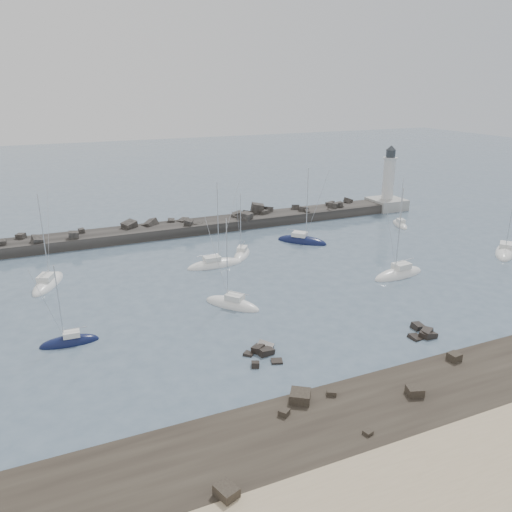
{
  "coord_description": "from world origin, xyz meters",
  "views": [
    {
      "loc": [
        -22.85,
        -49.53,
        26.68
      ],
      "look_at": [
        4.04,
        12.0,
        3.2
      ],
      "focal_mm": 35.0,
      "sensor_mm": 36.0,
      "label": 1
    }
  ],
  "objects_px": {
    "sailboat_4": "(215,265)",
    "sailboat_6": "(242,255)",
    "sailboat_9": "(505,253)",
    "sailboat_2": "(70,342)",
    "sailboat_3": "(48,284)",
    "sailboat_7": "(302,241)",
    "lighthouse": "(387,195)",
    "sailboat_5": "(232,305)",
    "sailboat_8": "(399,275)",
    "sailboat_10": "(400,225)"
  },
  "relations": [
    {
      "from": "sailboat_5",
      "to": "sailboat_7",
      "type": "bearing_deg",
      "value": 43.65
    },
    {
      "from": "lighthouse",
      "to": "sailboat_2",
      "type": "distance_m",
      "value": 77.96
    },
    {
      "from": "sailboat_4",
      "to": "sailboat_9",
      "type": "distance_m",
      "value": 47.69
    },
    {
      "from": "sailboat_4",
      "to": "sailboat_10",
      "type": "distance_m",
      "value": 41.44
    },
    {
      "from": "lighthouse",
      "to": "sailboat_8",
      "type": "bearing_deg",
      "value": -124.99
    },
    {
      "from": "sailboat_9",
      "to": "sailboat_6",
      "type": "bearing_deg",
      "value": 157.94
    },
    {
      "from": "sailboat_2",
      "to": "sailboat_3",
      "type": "relative_size",
      "value": 0.72
    },
    {
      "from": "sailboat_7",
      "to": "sailboat_10",
      "type": "relative_size",
      "value": 1.41
    },
    {
      "from": "sailboat_8",
      "to": "sailboat_9",
      "type": "bearing_deg",
      "value": 2.71
    },
    {
      "from": "sailboat_7",
      "to": "sailboat_9",
      "type": "xyz_separation_m",
      "value": [
        27.7,
        -18.77,
        -0.01
      ]
    },
    {
      "from": "sailboat_3",
      "to": "sailboat_4",
      "type": "xyz_separation_m",
      "value": [
        23.74,
        -2.06,
        -0.01
      ]
    },
    {
      "from": "sailboat_4",
      "to": "sailboat_6",
      "type": "xyz_separation_m",
      "value": [
        5.58,
        2.69,
        -0.0
      ]
    },
    {
      "from": "sailboat_3",
      "to": "sailboat_5",
      "type": "relative_size",
      "value": 1.12
    },
    {
      "from": "sailboat_7",
      "to": "sailboat_2",
      "type": "bearing_deg",
      "value": -151.66
    },
    {
      "from": "sailboat_4",
      "to": "sailboat_9",
      "type": "bearing_deg",
      "value": -16.54
    },
    {
      "from": "lighthouse",
      "to": "sailboat_5",
      "type": "bearing_deg",
      "value": -145.72
    },
    {
      "from": "sailboat_9",
      "to": "sailboat_3",
      "type": "bearing_deg",
      "value": 167.31
    },
    {
      "from": "sailboat_8",
      "to": "sailboat_9",
      "type": "height_order",
      "value": "sailboat_9"
    },
    {
      "from": "sailboat_6",
      "to": "sailboat_10",
      "type": "height_order",
      "value": "sailboat_6"
    },
    {
      "from": "sailboat_3",
      "to": "lighthouse",
      "type": "bearing_deg",
      "value": 13.68
    },
    {
      "from": "sailboat_6",
      "to": "sailboat_9",
      "type": "xyz_separation_m",
      "value": [
        40.14,
        -16.26,
        0.01
      ]
    },
    {
      "from": "sailboat_2",
      "to": "sailboat_8",
      "type": "height_order",
      "value": "sailboat_8"
    },
    {
      "from": "sailboat_2",
      "to": "sailboat_10",
      "type": "relative_size",
      "value": 0.98
    },
    {
      "from": "sailboat_4",
      "to": "sailboat_6",
      "type": "distance_m",
      "value": 6.19
    },
    {
      "from": "sailboat_4",
      "to": "sailboat_8",
      "type": "relative_size",
      "value": 0.98
    },
    {
      "from": "sailboat_2",
      "to": "sailboat_8",
      "type": "xyz_separation_m",
      "value": [
        45.46,
        1.88,
        0.02
      ]
    },
    {
      "from": "sailboat_3",
      "to": "sailboat_7",
      "type": "xyz_separation_m",
      "value": [
        41.76,
        3.13,
        0.01
      ]
    },
    {
      "from": "sailboat_3",
      "to": "sailboat_4",
      "type": "height_order",
      "value": "sailboat_4"
    },
    {
      "from": "lighthouse",
      "to": "sailboat_4",
      "type": "bearing_deg",
      "value": -157.69
    },
    {
      "from": "sailboat_5",
      "to": "sailboat_4",
      "type": "bearing_deg",
      "value": 79.49
    },
    {
      "from": "sailboat_3",
      "to": "sailboat_7",
      "type": "bearing_deg",
      "value": 4.28
    },
    {
      "from": "sailboat_8",
      "to": "lighthouse",
      "type": "bearing_deg",
      "value": 55.01
    },
    {
      "from": "sailboat_7",
      "to": "sailboat_6",
      "type": "bearing_deg",
      "value": -168.63
    },
    {
      "from": "sailboat_3",
      "to": "sailboat_7",
      "type": "height_order",
      "value": "sailboat_7"
    },
    {
      "from": "lighthouse",
      "to": "sailboat_5",
      "type": "relative_size",
      "value": 1.19
    },
    {
      "from": "lighthouse",
      "to": "sailboat_10",
      "type": "bearing_deg",
      "value": -116.3
    },
    {
      "from": "sailboat_2",
      "to": "sailboat_9",
      "type": "xyz_separation_m",
      "value": [
        67.97,
        2.95,
        0.0
      ]
    },
    {
      "from": "sailboat_5",
      "to": "sailboat_8",
      "type": "distance_m",
      "value": 25.91
    },
    {
      "from": "sailboat_2",
      "to": "sailboat_5",
      "type": "relative_size",
      "value": 0.8
    },
    {
      "from": "sailboat_2",
      "to": "sailboat_5",
      "type": "distance_m",
      "value": 19.64
    },
    {
      "from": "sailboat_3",
      "to": "sailboat_2",
      "type": "bearing_deg",
      "value": -85.39
    },
    {
      "from": "lighthouse",
      "to": "sailboat_3",
      "type": "relative_size",
      "value": 1.06
    },
    {
      "from": "sailboat_7",
      "to": "sailboat_9",
      "type": "distance_m",
      "value": 33.46
    },
    {
      "from": "sailboat_2",
      "to": "sailboat_3",
      "type": "height_order",
      "value": "sailboat_3"
    },
    {
      "from": "sailboat_7",
      "to": "sailboat_8",
      "type": "xyz_separation_m",
      "value": [
        5.19,
        -19.83,
        0.01
      ]
    },
    {
      "from": "sailboat_9",
      "to": "sailboat_5",
      "type": "bearing_deg",
      "value": -178.82
    },
    {
      "from": "sailboat_3",
      "to": "sailboat_10",
      "type": "relative_size",
      "value": 1.36
    },
    {
      "from": "lighthouse",
      "to": "sailboat_7",
      "type": "bearing_deg",
      "value": -154.06
    },
    {
      "from": "lighthouse",
      "to": "sailboat_7",
      "type": "height_order",
      "value": "lighthouse"
    },
    {
      "from": "sailboat_3",
      "to": "sailboat_6",
      "type": "distance_m",
      "value": 29.33
    }
  ]
}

